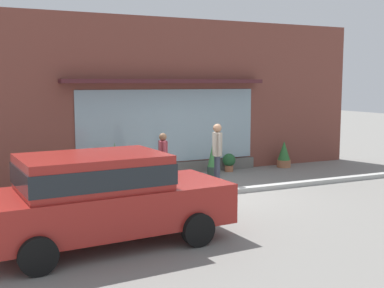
# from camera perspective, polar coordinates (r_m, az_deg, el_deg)

# --- Properties ---
(ground_plane) EXTENTS (60.00, 60.00, 0.00)m
(ground_plane) POSITION_cam_1_polar(r_m,az_deg,el_deg) (12.92, 2.05, -5.74)
(ground_plane) COLOR gray
(curb_strip) EXTENTS (14.00, 0.24, 0.12)m
(curb_strip) POSITION_cam_1_polar(r_m,az_deg,el_deg) (12.74, 2.47, -5.66)
(curb_strip) COLOR #B2B2AD
(curb_strip) RESTS_ON ground_plane
(storefront) EXTENTS (14.00, 0.81, 4.85)m
(storefront) POSITION_cam_1_polar(r_m,az_deg,el_deg) (15.51, -3.30, 5.27)
(storefront) COLOR brown
(storefront) RESTS_ON ground_plane
(fire_hydrant) EXTENTS (0.44, 0.41, 0.88)m
(fire_hydrant) POSITION_cam_1_polar(r_m,az_deg,el_deg) (13.17, -6.67, -3.63)
(fire_hydrant) COLOR gold
(fire_hydrant) RESTS_ON ground_plane
(pedestrian_with_handbag) EXTENTS (0.28, 0.65, 1.54)m
(pedestrian_with_handbag) POSITION_cam_1_polar(r_m,az_deg,el_deg) (13.23, -3.37, -1.55)
(pedestrian_with_handbag) COLOR brown
(pedestrian_with_handbag) RESTS_ON ground_plane
(pedestrian_passerby) EXTENTS (0.26, 0.47, 1.75)m
(pedestrian_passerby) POSITION_cam_1_polar(r_m,az_deg,el_deg) (13.61, 2.92, -0.67)
(pedestrian_passerby) COLOR #333847
(pedestrian_passerby) RESTS_ON ground_plane
(parked_car_red) EXTENTS (4.55, 2.21, 1.64)m
(parked_car_red) POSITION_cam_1_polar(r_m,az_deg,el_deg) (8.90, -10.50, -5.72)
(parked_car_red) COLOR maroon
(parked_car_red) RESTS_ON ground_plane
(potted_plant_corner_tall) EXTENTS (0.29, 0.29, 1.18)m
(potted_plant_corner_tall) POSITION_cam_1_polar(r_m,az_deg,el_deg) (14.24, -8.87, -2.30)
(potted_plant_corner_tall) COLOR #9E6042
(potted_plant_corner_tall) RESTS_ON ground_plane
(potted_plant_window_left) EXTENTS (0.35, 0.35, 0.93)m
(potted_plant_window_left) POSITION_cam_1_polar(r_m,az_deg,el_deg) (13.97, -13.90, -3.11)
(potted_plant_window_left) COLOR #9E6042
(potted_plant_window_left) RESTS_ON ground_plane
(potted_plant_by_entrance) EXTENTS (0.47, 0.47, 0.89)m
(potted_plant_by_entrance) POSITION_cam_1_polar(r_m,az_deg,el_deg) (17.12, 10.55, -1.22)
(potted_plant_by_entrance) COLOR #9E6042
(potted_plant_by_entrance) RESTS_ON ground_plane
(potted_plant_near_hydrant) EXTENTS (0.32, 0.32, 0.95)m
(potted_plant_near_hydrant) POSITION_cam_1_polar(r_m,az_deg,el_deg) (15.34, 2.34, -1.98)
(potted_plant_near_hydrant) COLOR #33473D
(potted_plant_near_hydrant) RESTS_ON ground_plane
(potted_plant_trailing_edge) EXTENTS (0.42, 0.42, 0.59)m
(potted_plant_trailing_edge) POSITION_cam_1_polar(r_m,az_deg,el_deg) (16.08, 4.28, -2.01)
(potted_plant_trailing_edge) COLOR #9E6042
(potted_plant_trailing_edge) RESTS_ON ground_plane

